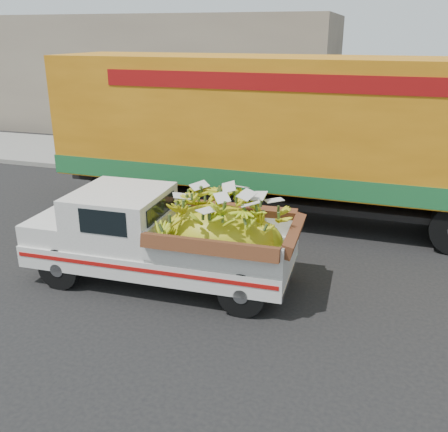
% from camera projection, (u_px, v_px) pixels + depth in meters
% --- Properties ---
extents(ground, '(100.00, 100.00, 0.00)m').
position_uv_depth(ground, '(187.00, 278.00, 9.28)').
color(ground, black).
rests_on(ground, ground).
extents(curb, '(60.00, 0.25, 0.15)m').
position_uv_depth(curb, '(264.00, 184.00, 14.82)').
color(curb, gray).
rests_on(curb, ground).
extents(sidewalk, '(60.00, 4.00, 0.14)m').
position_uv_depth(sidewalk, '(279.00, 167.00, 16.70)').
color(sidewalk, gray).
rests_on(sidewalk, ground).
extents(building_left, '(18.00, 6.00, 5.00)m').
position_uv_depth(building_left, '(139.00, 73.00, 23.42)').
color(building_left, gray).
rests_on(building_left, ground).
extents(pickup_truck, '(4.79, 1.87, 1.66)m').
position_uv_depth(pickup_truck, '(179.00, 238.00, 8.78)').
color(pickup_truck, black).
rests_on(pickup_truck, ground).
extents(semi_trailer, '(12.02, 2.73, 3.80)m').
position_uv_depth(semi_trailer, '(301.00, 133.00, 11.52)').
color(semi_trailer, black).
rests_on(semi_trailer, ground).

